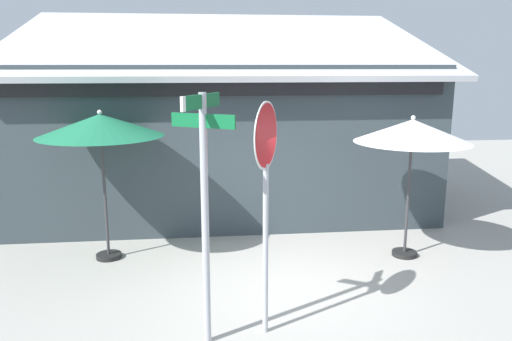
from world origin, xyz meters
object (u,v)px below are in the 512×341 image
at_px(stop_sign, 266,174).
at_px(patio_umbrella_forest_green_left, 100,127).
at_px(patio_umbrella_ivory_center, 412,132).
at_px(street_sign_post, 204,197).

xyz_separation_m(stop_sign, patio_umbrella_forest_green_left, (-2.45, 2.79, 0.26)).
height_order(stop_sign, patio_umbrella_ivory_center, stop_sign).
relative_size(stop_sign, patio_umbrella_ivory_center, 1.17).
height_order(street_sign_post, patio_umbrella_ivory_center, street_sign_post).
distance_m(stop_sign, patio_umbrella_ivory_center, 3.66).
bearing_deg(patio_umbrella_ivory_center, patio_umbrella_forest_green_left, 174.86).
distance_m(street_sign_post, patio_umbrella_forest_green_left, 3.44).
bearing_deg(patio_umbrella_forest_green_left, street_sign_post, -59.92).
distance_m(stop_sign, patio_umbrella_forest_green_left, 3.72).
bearing_deg(patio_umbrella_ivory_center, street_sign_post, -145.40).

